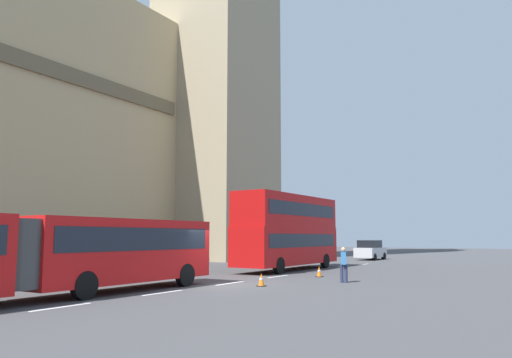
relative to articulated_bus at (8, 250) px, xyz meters
name	(u,v)px	position (x,y,z in m)	size (l,w,h in m)	color
ground_plane	(219,285)	(8.93, -1.99, -1.75)	(160.00, 160.00, 0.00)	#424244
lane_centre_marking	(230,283)	(9.87, -1.99, -1.74)	(39.00, 0.16, 0.01)	silver
articulated_bus	(8,250)	(0.00, 0.00, 0.00)	(18.36, 2.54, 2.90)	red
double_decker_bus	(288,229)	(19.43, 0.00, 0.96)	(10.41, 2.54, 4.90)	#B20F0F
sedan_lead	(370,250)	(36.35, 0.16, -0.83)	(4.40, 1.86, 1.85)	#B7B7BC
traffic_cone_west	(261,280)	(9.47, -3.94, -1.46)	(0.36, 0.36, 0.58)	black
traffic_cone_middle	(319,272)	(15.49, -4.00, -1.46)	(0.36, 0.36, 0.58)	black
pedestrian_near_cones	(344,263)	(13.07, -6.41, -0.83)	(0.46, 0.37, 1.69)	#262D4C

